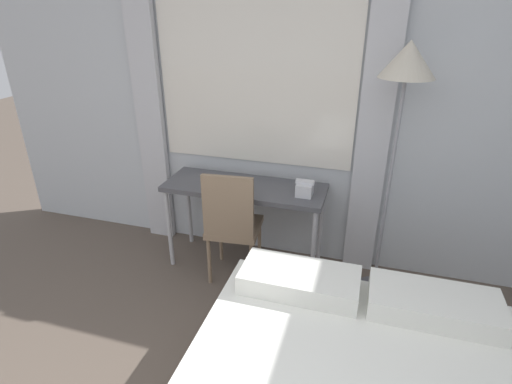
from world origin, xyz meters
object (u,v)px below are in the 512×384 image
Objects in this scene: desk at (245,193)px; book at (221,184)px; desk_chair at (232,222)px; telephone at (305,188)px; standing_lamp at (405,81)px.

desk is 5.54× the size of book.
book is (-0.15, 0.17, 0.23)m from desk_chair.
desk is 0.27m from desk_chair.
telephone is (0.52, 0.19, 0.27)m from desk_chair.
desk_chair is 0.32m from book.
desk_chair reaches higher than telephone.
desk_chair is at bearing -170.55° from standing_lamp.
standing_lamp reaches higher than desk.
desk_chair reaches higher than desk.
standing_lamp is 8.00× the size of book.
desk is 1.35× the size of desk_chair.
desk_chair is at bearing -48.63° from book.
telephone is (0.49, -0.04, 0.12)m from desk.
desk is 9.15× the size of telephone.
telephone reaches higher than desk.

